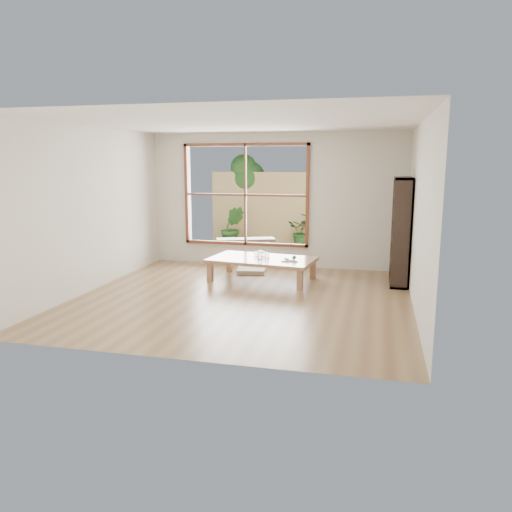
{
  "coord_description": "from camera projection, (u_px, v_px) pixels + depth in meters",
  "views": [
    {
      "loc": [
        1.95,
        -7.11,
        2.05
      ],
      "look_at": [
        0.07,
        0.55,
        0.55
      ],
      "focal_mm": 35.0,
      "sensor_mm": 36.0,
      "label": 1
    }
  ],
  "objects": [
    {
      "name": "glass_small",
      "position": [
        256.0,
        254.0,
        8.83
      ],
      "size": [
        0.07,
        0.07,
        0.08
      ],
      "primitive_type": "cylinder",
      "color": "silver",
      "rests_on": "low_table"
    },
    {
      "name": "bamboo_fence",
      "position": [
        269.0,
        210.0,
        11.95
      ],
      "size": [
        2.8,
        0.06,
        1.8
      ],
      "primitive_type": "cube",
      "color": "#D9B36F",
      "rests_on": "ground"
    },
    {
      "name": "floor_cushion",
      "position": [
        252.0,
        270.0,
        9.38
      ],
      "size": [
        0.59,
        0.59,
        0.08
      ],
      "primitive_type": "cube",
      "rotation": [
        0.0,
        0.0,
        0.15
      ],
      "color": "silver",
      "rests_on": "ground"
    },
    {
      "name": "deck",
      "position": [
        259.0,
        254.0,
        11.17
      ],
      "size": [
        2.8,
        2.0,
        0.05
      ],
      "primitive_type": "cube",
      "color": "#3C352C",
      "rests_on": "ground"
    },
    {
      "name": "ground",
      "position": [
        243.0,
        298.0,
        7.63
      ],
      "size": [
        5.0,
        5.0,
        0.0
      ],
      "primitive_type": "plane",
      "color": "olive",
      "rests_on": "ground"
    },
    {
      "name": "glass_mid",
      "position": [
        267.0,
        256.0,
        8.65
      ],
      "size": [
        0.07,
        0.07,
        0.1
      ],
      "primitive_type": "cylinder",
      "color": "silver",
      "rests_on": "low_table"
    },
    {
      "name": "low_table",
      "position": [
        262.0,
        261.0,
        8.69
      ],
      "size": [
        1.9,
        1.22,
        0.39
      ],
      "rotation": [
        0.0,
        0.0,
        -0.12
      ],
      "color": "#AE7F54",
      "rests_on": "ground"
    },
    {
      "name": "garden_bench",
      "position": [
        246.0,
        241.0,
        10.74
      ],
      "size": [
        1.29,
        0.79,
        0.39
      ],
      "rotation": [
        0.0,
        0.0,
        0.37
      ],
      "color": "black",
      "rests_on": "deck"
    },
    {
      "name": "garden_tree",
      "position": [
        244.0,
        179.0,
        12.26
      ],
      "size": [
        1.04,
        0.85,
        2.22
      ],
      "color": "#4C3D2D",
      "rests_on": "ground"
    },
    {
      "name": "glass_short",
      "position": [
        263.0,
        254.0,
        8.81
      ],
      "size": [
        0.07,
        0.07,
        0.09
      ],
      "primitive_type": "cylinder",
      "color": "silver",
      "rests_on": "low_table"
    },
    {
      "name": "shrub_left",
      "position": [
        232.0,
        228.0,
        11.69
      ],
      "size": [
        0.64,
        0.57,
        1.0
      ],
      "primitive_type": "imported",
      "rotation": [
        0.0,
        0.0,
        0.26
      ],
      "color": "#2F5720",
      "rests_on": "deck"
    },
    {
      "name": "bookshelf",
      "position": [
        401.0,
        231.0,
        8.31
      ],
      "size": [
        0.29,
        0.81,
        1.8
      ],
      "primitive_type": "cube",
      "color": "black",
      "rests_on": "ground"
    },
    {
      "name": "shrub_right",
      "position": [
        305.0,
        231.0,
        11.6
      ],
      "size": [
        0.79,
        0.69,
        0.86
      ],
      "primitive_type": "imported",
      "rotation": [
        0.0,
        0.0,
        0.02
      ],
      "color": "#2F5720",
      "rests_on": "deck"
    },
    {
      "name": "food_tray",
      "position": [
        291.0,
        260.0,
        8.45
      ],
      "size": [
        0.3,
        0.24,
        0.09
      ],
      "rotation": [
        0.0,
        0.0,
        0.14
      ],
      "color": "white",
      "rests_on": "low_table"
    },
    {
      "name": "glass_tall",
      "position": [
        260.0,
        255.0,
        8.54
      ],
      "size": [
        0.08,
        0.08,
        0.15
      ],
      "primitive_type": "cylinder",
      "color": "silver",
      "rests_on": "low_table"
    }
  ]
}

